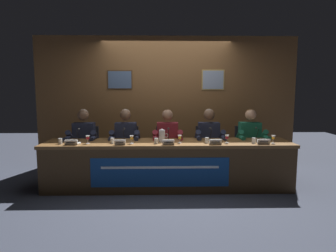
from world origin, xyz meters
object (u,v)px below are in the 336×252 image
microphone_left (124,137)px  juice_glass_center (180,138)px  nameplate_left (120,142)px  water_cup_far_right (254,141)px  chair_far_left (87,153)px  microphone_far_right (258,136)px  chair_left (127,153)px  water_cup_right (207,141)px  water_cup_left (112,141)px  nameplate_far_right (264,142)px  juice_glass_far_left (88,138)px  panelist_far_left (83,140)px  juice_glass_left (132,138)px  nameplate_center (169,142)px  juice_glass_right (227,137)px  microphone_center (169,137)px  water_cup_far_left (60,141)px  water_pitcher_central (162,136)px  nameplate_far_left (71,142)px  juice_glass_far_right (273,138)px  document_stack_far_left (74,143)px  panelist_left (125,139)px  panelist_center (168,139)px  microphone_right (211,137)px  nameplate_right (215,142)px  conference_table (168,157)px  chair_far_right (247,152)px  panelist_right (209,139)px  chair_center (167,153)px  panelist_far_right (251,139)px  chair_right (207,152)px  microphone_far_left (78,138)px

microphone_left → juice_glass_center: 0.90m
nameplate_left → water_cup_far_right: (2.05, 0.09, -0.00)m
chair_far_left → microphone_far_right: bearing=-10.5°
chair_left → water_cup_right: size_ratio=10.71×
water_cup_left → nameplate_far_right: size_ratio=0.45×
chair_far_left → juice_glass_far_left: chair_far_left is taller
panelist_far_left → juice_glass_left: size_ratio=9.98×
nameplate_center → juice_glass_right: bearing=8.6°
microphone_center → water_cup_far_left: bearing=-174.5°
chair_far_left → juice_glass_center: chair_far_left is taller
water_cup_left → water_pitcher_central: 0.78m
juice_glass_left → microphone_center: bearing=14.6°
nameplate_far_left → chair_left: bearing=47.9°
chair_far_left → juice_glass_far_right: 3.17m
chair_far_left → chair_left: 0.72m
water_cup_far_left → document_stack_far_left: bearing=10.2°
panelist_left → water_cup_far_right: 2.11m
panelist_center → water_cup_far_right: size_ratio=14.56×
chair_far_left → microphone_right: size_ratio=4.21×
water_cup_left → nameplate_right: bearing=-4.5°
nameplate_far_left → panelist_left: bearing=39.9°
chair_left → nameplate_right: bearing=-29.8°
chair_far_left → water_cup_far_left: bearing=-105.7°
document_stack_far_left → panelist_far_left: bearing=88.7°
conference_table → juice_glass_center: bearing=-5.0°
chair_far_right → chair_far_left: bearing=180.0°
water_cup_left → water_cup_far_left: bearing=-178.3°
juice_glass_left → juice_glass_far_right: size_ratio=1.00×
microphone_right → document_stack_far_left: bearing=-176.6°
juice_glass_right → microphone_right: size_ratio=0.57×
microphone_center → document_stack_far_left: size_ratio=0.91×
nameplate_left → nameplate_right: bearing=0.1°
chair_far_left → panelist_right: size_ratio=0.74×
chair_far_right → document_stack_far_left: size_ratio=3.84×
microphone_far_right → chair_center: bearing=159.7°
water_cup_far_left → chair_left: 1.22m
juice_glass_center → juice_glass_right: 0.73m
panelist_far_right → water_cup_far_right: panelist_far_right is taller
microphone_right → panelist_far_right: (0.76, 0.36, -0.10)m
panelist_left → chair_center: size_ratio=1.36×
juice_glass_center → panelist_far_right: (1.26, 0.49, -0.11)m
nameplate_center → chair_far_left: bearing=150.1°
water_cup_far_left → microphone_far_right: 3.10m
microphone_left → chair_right: microphone_left is taller
juice_glass_center → panelist_far_right: panelist_far_right is taller
nameplate_right → water_cup_left: bearing=175.5°
panelist_far_left → microphone_right: bearing=-9.6°
nameplate_right → water_pitcher_central: bearing=162.3°
panelist_far_right → water_cup_far_right: 0.55m
chair_far_left → microphone_far_left: (0.03, -0.60, 0.38)m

